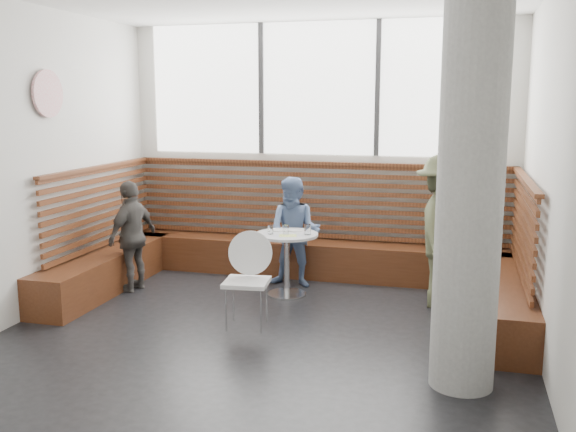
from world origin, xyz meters
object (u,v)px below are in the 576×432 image
(cafe_table, at_px, (287,251))
(adult_man, at_px, (444,231))
(child_back, at_px, (295,232))
(cafe_chair, at_px, (249,271))
(child_left, at_px, (132,236))
(concrete_column, at_px, (470,185))

(cafe_table, relative_size, adult_man, 0.43)
(child_back, bearing_deg, cafe_chair, -92.82)
(child_back, bearing_deg, child_left, -159.24)
(cafe_table, bearing_deg, child_left, -172.02)
(concrete_column, xyz_separation_m, child_left, (-3.78, 1.69, -0.94))
(cafe_table, distance_m, child_back, 0.41)
(concrete_column, xyz_separation_m, cafe_table, (-1.96, 1.95, -1.07))
(adult_man, xyz_separation_m, child_back, (-1.75, 0.32, -0.18))
(concrete_column, bearing_deg, child_left, 155.85)
(cafe_chair, bearing_deg, cafe_table, 77.93)
(cafe_table, relative_size, child_left, 0.56)
(cafe_chair, distance_m, child_back, 1.45)
(cafe_chair, relative_size, child_back, 0.70)
(concrete_column, relative_size, adult_man, 1.90)
(cafe_table, bearing_deg, adult_man, 2.22)
(cafe_table, distance_m, adult_man, 1.77)
(cafe_table, distance_m, child_left, 1.84)
(adult_man, height_order, child_left, adult_man)
(adult_man, bearing_deg, cafe_table, 97.51)
(concrete_column, distance_m, child_left, 4.24)
(cafe_chair, bearing_deg, adult_man, 25.11)
(cafe_chair, xyz_separation_m, child_left, (-1.71, 0.80, 0.10))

